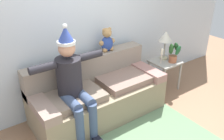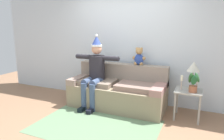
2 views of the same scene
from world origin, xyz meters
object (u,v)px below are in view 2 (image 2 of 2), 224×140
table_lamp (194,68)px  potted_plant (193,82)px  person_seated (95,70)px  teddy_bear (139,57)px  candle_short (197,82)px  side_table (188,95)px  candle_tall (182,80)px  couch (118,91)px

table_lamp → potted_plant: (0.02, -0.20, -0.22)m
table_lamp → person_seated: bearing=-173.7°
person_seated → teddy_bear: size_ratio=4.07×
potted_plant → candle_short: size_ratio=1.60×
teddy_bear → candle_short: (1.19, -0.26, -0.36)m
side_table → table_lamp: bearing=60.8°
person_seated → teddy_bear: (0.84, 0.43, 0.28)m
teddy_bear → side_table: 1.26m
person_seated → candle_tall: person_seated is taller
couch → potted_plant: bearing=-5.8°
couch → candle_short: 1.60m
side_table → candle_short: 0.29m
person_seated → candle_tall: 1.77m
couch → table_lamp: (1.48, 0.05, 0.61)m
side_table → candle_short: candle_short is taller
candle_short → side_table: bearing=-163.3°
couch → candle_short: size_ratio=8.52×
candle_tall → candle_short: size_ratio=1.15×
person_seated → side_table: bearing=3.7°
side_table → candle_tall: (-0.13, -0.02, 0.27)m
candle_short → potted_plant: bearing=-112.3°
candle_short → teddy_bear: bearing=167.5°
couch → side_table: 1.43m
person_seated → side_table: size_ratio=2.78×
couch → candle_tall: size_ratio=7.40×
candle_short → couch: bearing=179.8°
candle_tall → teddy_bear: bearing=160.6°
teddy_bear → candle_short: size_ratio=1.61×
person_seated → potted_plant: (1.97, 0.02, -0.05)m
teddy_bear → potted_plant: bearing=-20.0°
candle_short → person_seated: bearing=-175.4°
potted_plant → couch: bearing=174.2°
person_seated → table_lamp: bearing=6.3°
teddy_bear → side_table: bearing=-16.1°
candle_tall → couch: bearing=177.1°
person_seated → side_table: 1.93m
potted_plant → candle_tall: size_ratio=1.39×
potted_plant → candle_short: 0.16m
candle_short → table_lamp: bearing=147.8°
side_table → potted_plant: size_ratio=1.47×
couch → side_table: (1.43, -0.05, 0.11)m
person_seated → candle_short: size_ratio=6.55×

